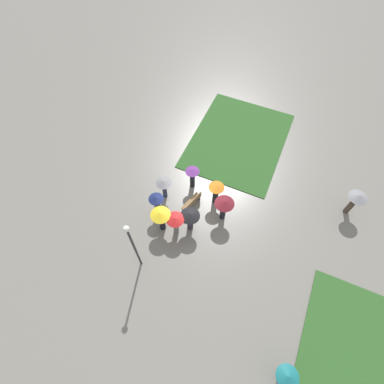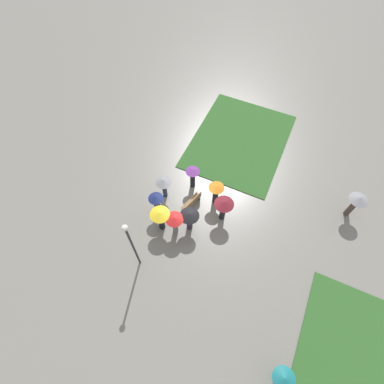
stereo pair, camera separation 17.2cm
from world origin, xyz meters
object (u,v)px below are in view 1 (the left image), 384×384
Objects in this scene: lamp_post at (132,243)px; crowd_person_black at (190,218)px; crowd_person_red at (175,222)px; park_bench at (192,202)px; crowd_person_maroon at (224,206)px; crowd_person_purple at (192,175)px; crowd_person_yellow at (161,217)px; crowd_person_navy at (157,203)px; lone_walker_far_path at (356,199)px; crowd_person_orange at (216,191)px; lone_walker_mid_plaza at (287,377)px; crowd_person_grey at (164,184)px.

lamp_post is 2.70× the size of crowd_person_black.
crowd_person_red reaches higher than crowd_person_black.
crowd_person_maroon is at bearing 106.55° from park_bench.
crowd_person_purple is 0.96× the size of crowd_person_yellow.
crowd_person_maroon is 1.01× the size of crowd_person_navy.
crowd_person_orange is at bearing 66.88° from lone_walker_far_path.
crowd_person_black is at bearing 35.68° from park_bench.
crowd_person_navy is at bearing -125.79° from crowd_person_red.
lamp_post reaches higher than lone_walker_mid_plaza.
crowd_person_purple is 3.64m from crowd_person_yellow.
park_bench is 5.55m from lamp_post.
crowd_person_maroon is at bearing -78.01° from crowd_person_purple.
crowd_person_navy is (2.26, -3.00, -0.02)m from crowd_person_orange.
crowd_person_maroon is 1.26m from crowd_person_orange.
crowd_person_orange is at bearing -65.82° from crowd_person_purple.
crowd_person_purple is 1.99m from crowd_person_grey.
crowd_person_grey is at bearing -74.46° from crowd_person_maroon.
lamp_post is at bearing -145.18° from crowd_person_purple.
crowd_person_maroon is 3.81m from crowd_person_yellow.
crowd_person_orange is 1.07× the size of lone_walker_mid_plaza.
crowd_person_red reaches higher than crowd_person_grey.
lamp_post is 6.43m from crowd_person_orange.
crowd_person_yellow is at bearing 177.15° from lamp_post.
crowd_person_grey is (0.95, -3.17, 0.17)m from crowd_person_orange.
crowd_person_purple is at bearing -102.98° from crowd_person_maroon.
lamp_post is 4.08m from crowd_person_black.
lone_walker_far_path is at bearing -103.45° from crowd_person_orange.
crowd_person_navy is 0.97× the size of lone_walker_far_path.
crowd_person_orange is 1.03× the size of crowd_person_black.
lone_walker_far_path is (-3.61, 9.26, 1.04)m from park_bench.
crowd_person_yellow is 0.96× the size of lone_walker_far_path.
crowd_person_orange reaches higher than crowd_person_red.
crowd_person_yellow is (3.09, -2.28, 0.14)m from crowd_person_orange.
crowd_person_navy reaches higher than park_bench.
lamp_post is 2.51× the size of crowd_person_maroon.
crowd_person_yellow reaches higher than lone_walker_mid_plaza.
crowd_person_red is at bearing -88.84° from crowd_person_yellow.
crowd_person_orange reaches higher than crowd_person_black.
crowd_person_navy reaches higher than crowd_person_grey.
lamp_post reaches higher than crowd_person_yellow.
crowd_person_red reaches higher than park_bench.
lamp_post is 2.67× the size of crowd_person_red.
crowd_person_navy is at bearing -6.88° from crowd_person_grey.
lone_walker_mid_plaza is at bearing 25.08° from crowd_person_black.
lone_walker_mid_plaza is at bearing 63.75° from park_bench.
crowd_person_grey is (-4.71, -0.76, -1.70)m from lamp_post.
crowd_person_navy is (1.31, 0.17, -0.18)m from crowd_person_grey.
crowd_person_navy is at bearing 94.99° from crowd_person_orange.
crowd_person_navy is 1.11× the size of lone_walker_mid_plaza.
crowd_person_maroon reaches higher than crowd_person_red.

